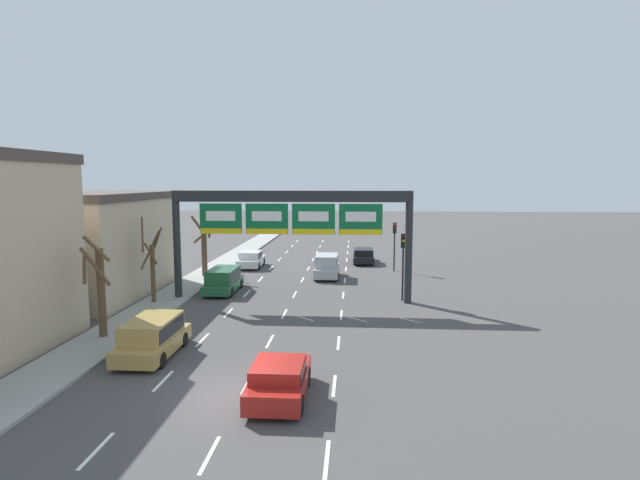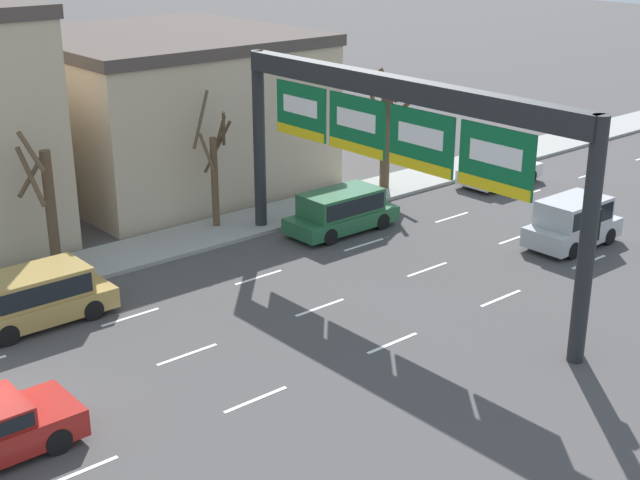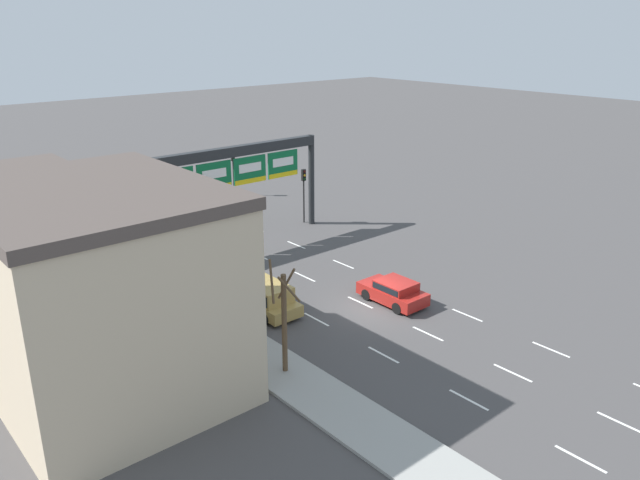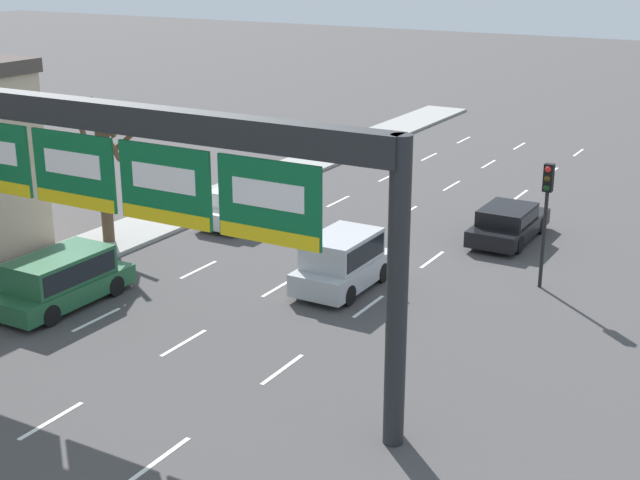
{
  "view_description": "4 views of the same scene",
  "coord_description": "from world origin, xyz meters",
  "views": [
    {
      "loc": [
        4.01,
        -16.96,
        7.67
      ],
      "look_at": [
        1.94,
        12.85,
        4.11
      ],
      "focal_mm": 28.0,
      "sensor_mm": 36.0,
      "label": 1
    },
    {
      "loc": [
        19.85,
        -5.86,
        11.92
      ],
      "look_at": [
        -0.38,
        11.32,
        2.13
      ],
      "focal_mm": 50.0,
      "sensor_mm": 36.0,
      "label": 2
    },
    {
      "loc": [
        -22.91,
        -22.12,
        15.19
      ],
      "look_at": [
        -0.86,
        3.54,
        3.32
      ],
      "focal_mm": 35.0,
      "sensor_mm": 36.0,
      "label": 3
    },
    {
      "loc": [
        14.81,
        -1.94,
        10.66
      ],
      "look_at": [
        2.05,
        20.14,
        2.22
      ],
      "focal_mm": 50.0,
      "sensor_mm": 36.0,
      "label": 4
    }
  ],
  "objects": [
    {
      "name": "building_far",
      "position": [
        -15.69,
        14.9,
        3.46
      ],
      "size": [
        12.01,
        11.73,
        6.9
      ],
      "color": "#C6B293",
      "rests_on": "ground_plane"
    },
    {
      "name": "suv_gold",
      "position": [
        -4.78,
        3.66,
        0.95
      ],
      "size": [
        1.99,
        4.53,
        1.7
      ],
      "color": "#A88947",
      "rests_on": "ground_plane"
    },
    {
      "name": "sidewalk_left",
      "position": [
        -8.0,
        0.0,
        0.07
      ],
      "size": [
        2.8,
        110.0,
        0.15
      ],
      "color": "#999993",
      "rests_on": "ground_plane"
    },
    {
      "name": "traffic_light_mid_block",
      "position": [
        7.13,
        14.78,
        3.1
      ],
      "size": [
        0.3,
        0.35,
        4.32
      ],
      "color": "black",
      "rests_on": "ground_plane"
    },
    {
      "name": "suv_green",
      "position": [
        -5.01,
        16.35,
        0.93
      ],
      "size": [
        1.93,
        4.61,
        1.67
      ],
      "color": "#235B38",
      "rests_on": "ground_plane"
    },
    {
      "name": "tree_bare_second",
      "position": [
        -7.88,
        21.57,
        2.91
      ],
      "size": [
        1.82,
        2.1,
        5.5
      ],
      "color": "brown",
      "rests_on": "sidewalk_left"
    },
    {
      "name": "car_white",
      "position": [
        -5.13,
        26.23,
        0.78
      ],
      "size": [
        1.93,
        4.06,
        1.46
      ],
      "color": "silver",
      "rests_on": "ground_plane"
    },
    {
      "name": "tree_bare_closest",
      "position": [
        -8.52,
        12.79,
        2.58
      ],
      "size": [
        1.53,
        1.63,
        5.31
      ],
      "color": "brown",
      "rests_on": "sidewalk_left"
    },
    {
      "name": "lane_dashes",
      "position": [
        -0.0,
        13.5,
        0.01
      ],
      "size": [
        6.72,
        67.0,
        0.01
      ],
      "color": "white",
      "rests_on": "ground_plane"
    },
    {
      "name": "ground_plane",
      "position": [
        0.0,
        0.0,
        0.0
      ],
      "size": [
        220.0,
        220.0,
        0.0
      ],
      "primitive_type": "plane",
      "color": "#474444"
    },
    {
      "name": "sign_gantry",
      "position": [
        -0.0,
        14.13,
        5.58
      ],
      "size": [
        15.27,
        0.7,
        7.05
      ],
      "color": "#232628",
      "rests_on": "ground_plane"
    },
    {
      "name": "tree_bare_third",
      "position": [
        -8.19,
        5.74,
        2.62
      ],
      "size": [
        1.81,
        1.37,
        5.01
      ],
      "color": "brown",
      "rests_on": "sidewalk_left"
    },
    {
      "name": "suv_silver",
      "position": [
        1.85,
        21.95,
        1.02
      ],
      "size": [
        1.9,
        3.91,
        1.85
      ],
      "color": "#B7B7BC",
      "rests_on": "ground_plane"
    },
    {
      "name": "traffic_light_near_gantry",
      "position": [
        7.41,
        25.29,
        2.98
      ],
      "size": [
        0.3,
        0.35,
        4.15
      ],
      "color": "black",
      "rests_on": "ground_plane"
    },
    {
      "name": "car_black",
      "position": [
        4.88,
        29.49,
        0.73
      ],
      "size": [
        1.9,
        4.55,
        1.36
      ],
      "color": "black",
      "rests_on": "ground_plane"
    },
    {
      "name": "car_red",
      "position": [
        1.4,
        -0.25,
        0.74
      ],
      "size": [
        1.95,
        4.0,
        1.38
      ],
      "color": "maroon",
      "rests_on": "ground_plane"
    }
  ]
}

